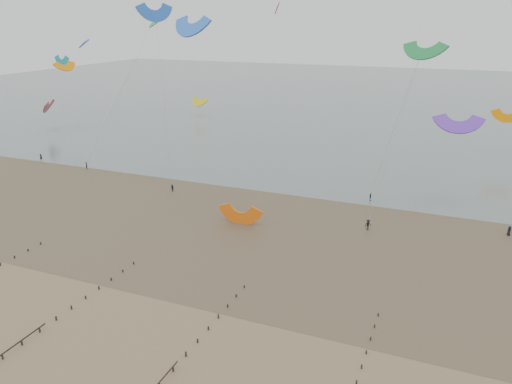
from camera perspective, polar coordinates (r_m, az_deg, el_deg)
ground at (r=61.74m, az=-9.52°, el=-15.21°), size 500.00×500.00×0.00m
sea_and_shore at (r=90.41m, az=-0.35°, el=-3.29°), size 500.00×665.00×0.03m
kitesurfer_lead at (r=127.98m, az=-18.80°, el=2.90°), size 0.77×0.71×1.77m
kitesurfers at (r=97.78m, az=21.76°, el=-2.41°), size 142.37×25.36×1.90m
grounded_kite at (r=89.19m, az=-1.80°, el=-3.63°), size 7.06×5.52×3.87m
kites_airborne at (r=134.97m, az=3.99°, el=13.74°), size 243.09×121.40×43.70m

